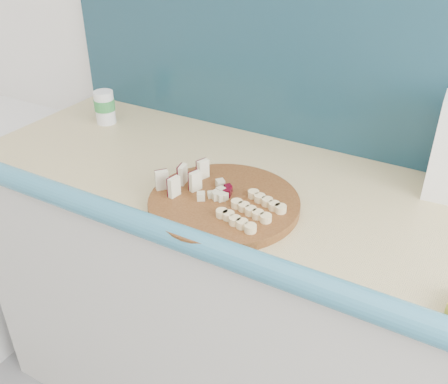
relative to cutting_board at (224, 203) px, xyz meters
name	(u,v)px	position (x,y,z in m)	size (l,w,h in m)	color
kitchen_counter	(342,347)	(0.30, 0.14, -0.46)	(2.20, 0.63, 0.91)	silver
backsplash	(413,76)	(0.30, 0.43, 0.24)	(2.20, 0.02, 0.50)	teal
cutting_board	(224,203)	(0.00, 0.00, 0.00)	(0.36, 0.36, 0.02)	#4D2410
apple_wedges	(183,178)	(-0.12, 0.00, 0.04)	(0.10, 0.14, 0.05)	#F0E8C0
apple_chunks	(217,193)	(-0.02, 0.01, 0.02)	(0.05, 0.06, 0.02)	beige
banana_slices	(252,211)	(0.09, -0.02, 0.02)	(0.14, 0.15, 0.02)	#F6D796
canister	(105,107)	(-0.59, 0.25, 0.04)	(0.07, 0.07, 0.11)	white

